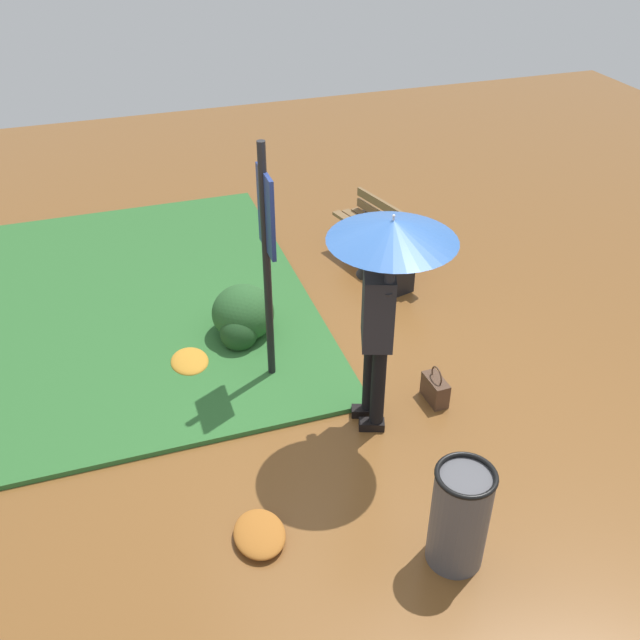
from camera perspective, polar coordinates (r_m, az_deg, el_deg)
ground_plane at (r=6.30m, az=2.55°, el=-7.90°), size 18.00×18.00×0.00m
grass_verge at (r=8.01m, az=-15.78°, el=1.15°), size 4.80×4.00×0.05m
person_with_umbrella at (r=5.32m, az=5.29°, el=3.92°), size 0.96×0.96×2.04m
info_sign_post at (r=5.98m, az=-4.30°, el=6.43°), size 0.44×0.07×2.30m
handbag at (r=6.49m, az=9.22°, el=-5.50°), size 0.31×0.15×0.37m
park_bench at (r=8.30m, az=5.05°, el=6.66°), size 1.43×0.72×0.75m
trash_bin at (r=5.08m, az=11.14°, el=-15.20°), size 0.42×0.42×0.83m
shrub_cluster at (r=7.14m, az=-6.25°, el=0.28°), size 0.69×0.63×0.56m
leaf_pile_near_person at (r=6.96m, az=-10.41°, el=-3.29°), size 0.45×0.36×0.10m
leaf_pile_by_bench at (r=5.38m, az=-4.88°, el=-16.73°), size 0.47×0.37×0.10m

